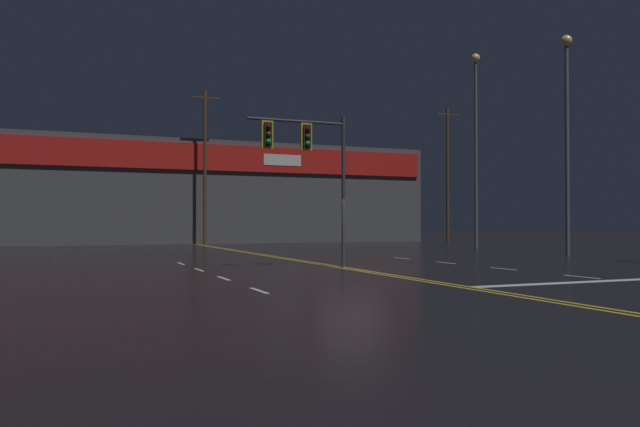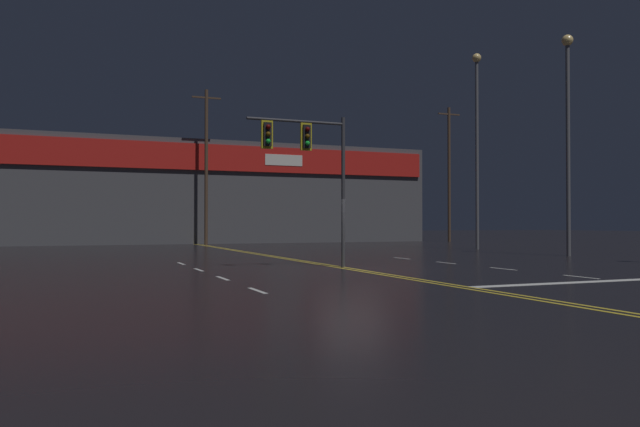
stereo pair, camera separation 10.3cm
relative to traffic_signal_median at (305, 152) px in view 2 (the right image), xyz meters
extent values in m
plane|color=black|center=(1.33, -1.13, -4.19)|extent=(200.00, 200.00, 0.00)
cube|color=gold|center=(1.18, -1.13, -4.19)|extent=(0.12, 60.00, 0.01)
cube|color=gold|center=(1.48, -1.13, -4.19)|extent=(0.12, 60.00, 0.01)
cube|color=silver|center=(-3.70, -6.53, -4.19)|extent=(0.12, 1.40, 0.01)
cube|color=silver|center=(-3.70, -2.93, -4.19)|extent=(0.12, 1.40, 0.01)
cube|color=silver|center=(-3.70, 0.67, -4.19)|extent=(0.12, 1.40, 0.01)
cube|color=silver|center=(-3.70, 4.27, -4.19)|extent=(0.12, 1.40, 0.01)
cube|color=silver|center=(6.37, -6.53, -4.19)|extent=(0.12, 1.40, 0.01)
cube|color=silver|center=(6.37, -2.93, -4.19)|extent=(0.12, 1.40, 0.01)
cube|color=silver|center=(6.37, 0.67, -4.19)|extent=(0.12, 1.40, 0.01)
cube|color=silver|center=(6.37, 4.27, -4.19)|extent=(0.12, 1.40, 0.01)
cube|color=silver|center=(6.37, -7.81, -4.19)|extent=(9.67, 0.40, 0.01)
cylinder|color=#38383D|center=(1.50, 0.01, -1.43)|extent=(0.14, 0.14, 5.52)
cylinder|color=#38383D|center=(-0.34, 0.01, 1.08)|extent=(3.67, 0.10, 0.10)
cube|color=black|center=(0.03, 0.01, 0.54)|extent=(0.28, 0.24, 0.84)
cube|color=gold|center=(0.03, 0.01, 0.54)|extent=(0.42, 0.08, 0.99)
sphere|color=#500705|center=(0.03, -0.15, 0.79)|extent=(0.17, 0.17, 0.17)
sphere|color=#543707|center=(0.03, -0.15, 0.54)|extent=(0.17, 0.17, 0.17)
sphere|color=green|center=(0.03, -0.15, 0.29)|extent=(0.17, 0.17, 0.17)
cube|color=black|center=(-1.44, 0.01, 0.54)|extent=(0.28, 0.24, 0.84)
cube|color=gold|center=(-1.44, 0.01, 0.54)|extent=(0.42, 0.08, 0.99)
sphere|color=#500705|center=(-1.44, -0.15, 0.79)|extent=(0.17, 0.17, 0.17)
sphere|color=#543707|center=(-1.44, -0.15, 0.54)|extent=(0.17, 0.17, 0.17)
sphere|color=green|center=(-1.44, -0.15, 0.29)|extent=(0.17, 0.17, 0.17)
cylinder|color=#59595E|center=(15.08, 3.01, 1.08)|extent=(0.20, 0.20, 10.55)
sphere|color=#F9D17A|center=(15.08, 3.01, 6.53)|extent=(0.56, 0.56, 0.56)
cylinder|color=#59595E|center=(15.67, 11.23, 1.69)|extent=(0.20, 0.20, 11.76)
sphere|color=#F9D17A|center=(15.67, 11.23, 7.74)|extent=(0.56, 0.56, 0.56)
cube|color=#4C4C51|center=(1.33, 32.47, -0.08)|extent=(40.62, 10.00, 8.22)
cube|color=red|center=(1.33, 27.37, 2.59)|extent=(39.81, 0.20, 2.05)
cube|color=white|center=(8.44, 27.32, 2.59)|extent=(3.20, 0.16, 0.90)
cylinder|color=#4C3828|center=(1.76, 25.78, 1.66)|extent=(0.26, 0.26, 11.71)
cube|color=#4C3828|center=(1.76, 25.78, 6.92)|extent=(2.20, 0.12, 0.12)
cylinder|color=#4C3828|center=(23.37, 25.78, 1.75)|extent=(0.26, 0.26, 11.88)
cube|color=#4C3828|center=(23.37, 25.78, 7.09)|extent=(2.20, 0.12, 0.12)
camera|label=1|loc=(-8.02, -20.89, -2.58)|focal=35.00mm
camera|label=2|loc=(-7.92, -20.93, -2.58)|focal=35.00mm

